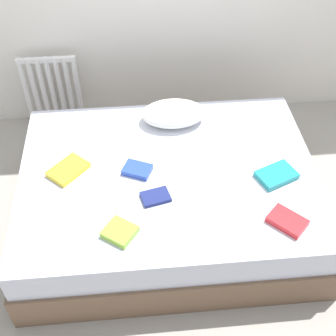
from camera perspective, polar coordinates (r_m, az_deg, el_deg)
ground_plane at (r=3.31m, az=0.08°, el=-6.48°), size 8.00×8.00×0.00m
bed at (r=3.12m, az=0.08°, el=-3.67°), size 2.00×1.50×0.50m
radiator at (r=3.99m, az=-14.63°, el=9.90°), size 0.48×0.04×0.58m
pillow at (r=3.28m, az=0.68°, el=6.98°), size 0.46×0.31×0.14m
textbook_red at (r=2.73m, az=14.98°, el=-6.56°), size 0.25×0.26×0.04m
textbook_blue at (r=2.93m, az=-3.94°, el=-0.22°), size 0.21×0.19×0.04m
textbook_teal at (r=2.97m, az=13.68°, el=-0.89°), size 0.29×0.25×0.04m
textbook_yellow at (r=3.00m, az=-12.61°, el=-0.19°), size 0.29×0.30×0.04m
textbook_navy at (r=2.77m, az=-1.60°, el=-3.70°), size 0.20×0.16×0.02m
textbook_lime at (r=2.61m, az=-6.17°, el=-8.10°), size 0.23×0.23×0.04m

